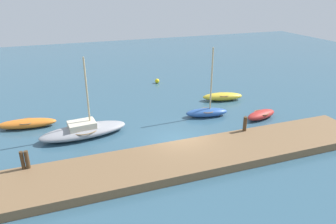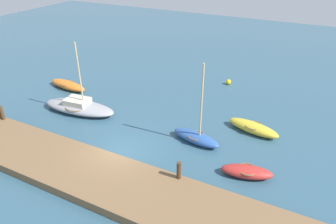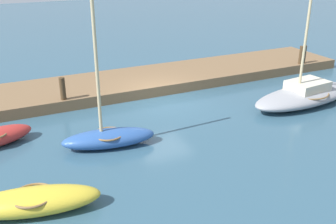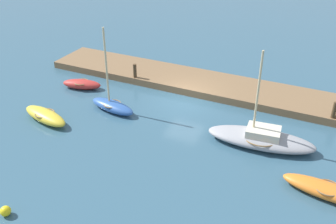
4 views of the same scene
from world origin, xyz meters
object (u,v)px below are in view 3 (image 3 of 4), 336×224
rowboat_yellow (34,201)px  mooring_post_mid_west (301,55)px  sailboat_grey (305,94)px  mooring_post_west (304,54)px  rowboat_blue (108,136)px  mooring_post_mid_east (63,89)px

rowboat_yellow → mooring_post_mid_west: bearing=-143.2°
rowboat_yellow → sailboat_grey: bearing=-153.3°
rowboat_yellow → mooring_post_west: mooring_post_west is taller
sailboat_grey → rowboat_blue: 9.71m
rowboat_blue → mooring_post_mid_east: (0.73, -4.28, 0.62)m
mooring_post_west → mooring_post_mid_west: (0.24, 0.00, -0.01)m
sailboat_grey → rowboat_yellow: (12.77, 3.16, -0.09)m
sailboat_grey → rowboat_blue: size_ratio=1.11×
rowboat_blue → mooring_post_mid_east: 4.39m
sailboat_grey → mooring_post_mid_west: 5.31m
rowboat_yellow → rowboat_blue: size_ratio=0.69×
rowboat_blue → mooring_post_mid_west: (-13.10, -4.28, 0.63)m
sailboat_grey → rowboat_yellow: 13.16m
sailboat_grey → mooring_post_mid_west: bearing=-136.2°
rowboat_yellow → mooring_post_mid_west: 17.71m
mooring_post_mid_west → mooring_post_mid_east: 13.84m
rowboat_blue → mooring_post_west: bearing=-152.1°
rowboat_yellow → rowboat_blue: bearing=-123.7°
rowboat_yellow → rowboat_blue: (-3.07, -2.91, 0.05)m
mooring_post_west → mooring_post_mid_east: bearing=0.0°
sailboat_grey → mooring_post_west: 5.47m
sailboat_grey → mooring_post_west: size_ratio=5.82×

